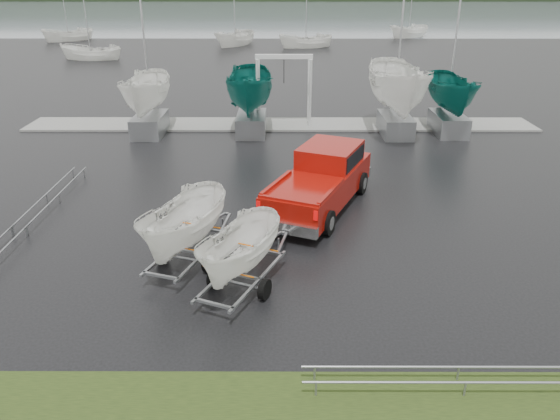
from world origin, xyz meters
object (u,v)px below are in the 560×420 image
at_px(pickup_truck, 323,177).
at_px(boat_hoist, 284,80).
at_px(trailer_hitched, 240,213).
at_px(trailer_parked, 182,184).

height_order(pickup_truck, boat_hoist, boat_hoist).
relative_size(pickup_truck, boat_hoist, 1.69).
distance_m(pickup_truck, boat_hoist, 12.33).
height_order(pickup_truck, trailer_hitched, trailer_hitched).
distance_m(pickup_truck, trailer_parked, 6.77).
bearing_deg(boat_hoist, trailer_parked, -100.20).
xyz_separation_m(pickup_truck, trailer_parked, (-4.51, -4.81, 1.52)).
bearing_deg(trailer_hitched, boat_hoist, 109.46).
distance_m(pickup_truck, trailer_hitched, 6.97).
relative_size(pickup_truck, trailer_parked, 1.42).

